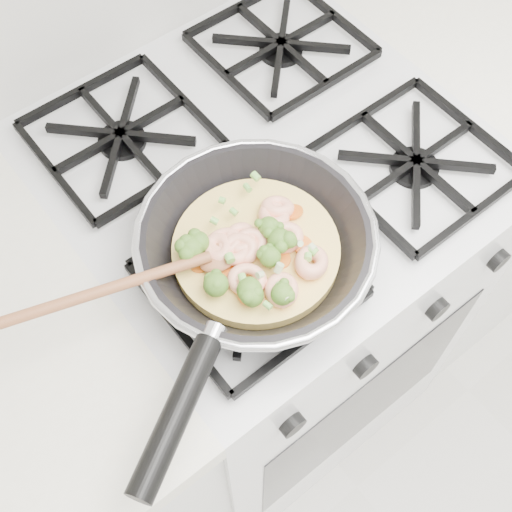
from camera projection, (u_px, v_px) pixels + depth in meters
stove at (263, 293)px, 1.35m from camera, size 0.60×0.60×0.92m
skillet at (253, 250)px, 0.82m from camera, size 0.46×0.33×0.09m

